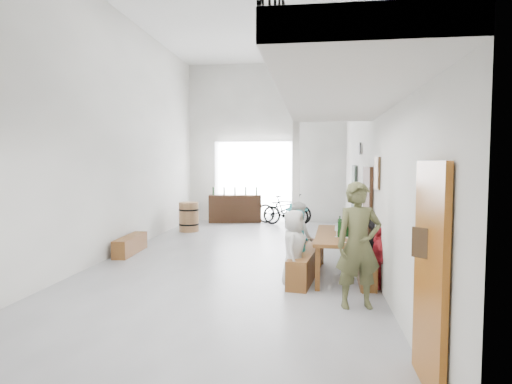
# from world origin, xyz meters

# --- Properties ---
(floor) EXTENTS (12.00, 12.00, 0.00)m
(floor) POSITION_xyz_m (0.00, 0.00, 0.00)
(floor) COLOR slate
(floor) RESTS_ON ground
(room_walls) EXTENTS (12.00, 12.00, 12.00)m
(room_walls) POSITION_xyz_m (0.00, 0.00, 3.55)
(room_walls) COLOR white
(room_walls) RESTS_ON ground
(gateway_portal) EXTENTS (2.80, 0.08, 2.80)m
(gateway_portal) POSITION_xyz_m (-0.40, 5.94, 1.40)
(gateway_portal) COLOR white
(gateway_portal) RESTS_ON ground
(right_wall_decor) EXTENTS (0.07, 8.28, 5.07)m
(right_wall_decor) POSITION_xyz_m (2.70, -1.87, 1.74)
(right_wall_decor) COLOR #944E13
(right_wall_decor) RESTS_ON ground
(balcony) EXTENTS (1.52, 5.62, 4.00)m
(balcony) POSITION_xyz_m (1.98, -3.13, 2.96)
(balcony) COLOR silver
(balcony) RESTS_ON ground
(tasting_table) EXTENTS (1.00, 2.21, 0.79)m
(tasting_table) POSITION_xyz_m (2.14, -1.10, 0.71)
(tasting_table) COLOR brown
(tasting_table) RESTS_ON ground
(bench_inner) EXTENTS (0.65, 2.19, 0.50)m
(bench_inner) POSITION_xyz_m (1.53, -1.12, 0.25)
(bench_inner) COLOR brown
(bench_inner) RESTS_ON ground
(bench_wall) EXTENTS (0.33, 2.04, 0.47)m
(bench_wall) POSITION_xyz_m (2.57, -1.03, 0.23)
(bench_wall) COLOR brown
(bench_wall) RESTS_ON ground
(tableware) EXTENTS (0.46, 1.01, 0.35)m
(tableware) POSITION_xyz_m (2.21, -1.38, 0.93)
(tableware) COLOR black
(tableware) RESTS_ON tasting_table
(side_bench) EXTENTS (0.38, 1.43, 0.40)m
(side_bench) POSITION_xyz_m (-2.50, 0.30, 0.20)
(side_bench) COLOR brown
(side_bench) RESTS_ON ground
(oak_barrel) EXTENTS (0.60, 0.60, 0.88)m
(oak_barrel) POSITION_xyz_m (-2.07, 3.52, 0.44)
(oak_barrel) COLOR #96653F
(oak_barrel) RESTS_ON ground
(serving_counter) EXTENTS (1.86, 0.80, 0.95)m
(serving_counter) POSITION_xyz_m (-1.05, 5.65, 0.48)
(serving_counter) COLOR black
(serving_counter) RESTS_ON ground
(counter_bottles) EXTENTS (1.55, 0.28, 0.28)m
(counter_bottles) POSITION_xyz_m (-1.05, 5.66, 1.09)
(counter_bottles) COLOR black
(counter_bottles) RESTS_ON serving_counter
(guest_left_a) EXTENTS (0.51, 0.69, 1.30)m
(guest_left_a) POSITION_xyz_m (1.33, -1.83, 0.65)
(guest_left_a) COLOR beige
(guest_left_a) RESTS_ON ground
(guest_left_b) EXTENTS (0.40, 0.51, 1.23)m
(guest_left_b) POSITION_xyz_m (1.41, -1.23, 0.62)
(guest_left_b) COLOR teal
(guest_left_b) RESTS_ON ground
(guest_left_c) EXTENTS (0.73, 0.80, 1.34)m
(guest_left_c) POSITION_xyz_m (1.38, -0.79, 0.67)
(guest_left_c) COLOR beige
(guest_left_c) RESTS_ON ground
(guest_left_d) EXTENTS (0.74, 0.94, 1.28)m
(guest_left_d) POSITION_xyz_m (1.32, -0.15, 0.64)
(guest_left_d) COLOR teal
(guest_left_d) RESTS_ON ground
(guest_right_a) EXTENTS (0.27, 0.61, 1.03)m
(guest_right_a) POSITION_xyz_m (2.71, -1.74, 0.52)
(guest_right_a) COLOR red
(guest_right_a) RESTS_ON ground
(guest_right_b) EXTENTS (0.63, 1.18, 1.22)m
(guest_right_b) POSITION_xyz_m (2.79, -0.95, 0.61)
(guest_right_b) COLOR black
(guest_right_b) RESTS_ON ground
(guest_right_c) EXTENTS (0.43, 0.61, 1.20)m
(guest_right_c) POSITION_xyz_m (2.65, -0.44, 0.60)
(guest_right_c) COLOR beige
(guest_right_c) RESTS_ON ground
(host_standing) EXTENTS (0.73, 0.56, 1.81)m
(host_standing) POSITION_xyz_m (2.29, -2.73, 0.90)
(host_standing) COLOR #474828
(host_standing) RESTS_ON ground
(potted_plant) EXTENTS (0.52, 0.49, 0.46)m
(potted_plant) POSITION_xyz_m (2.45, 0.67, 0.23)
(potted_plant) COLOR #195115
(potted_plant) RESTS_ON ground
(bicycle_near) EXTENTS (2.01, 1.01, 1.01)m
(bicycle_near) POSITION_xyz_m (0.65, 5.50, 0.50)
(bicycle_near) COLOR black
(bicycle_near) RESTS_ON ground
(bicycle_far) EXTENTS (1.67, 0.90, 0.97)m
(bicycle_far) POSITION_xyz_m (0.74, 5.16, 0.48)
(bicycle_far) COLOR black
(bicycle_far) RESTS_ON ground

